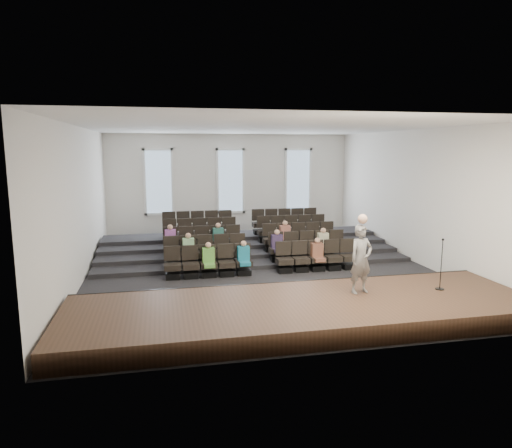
{
  "coord_description": "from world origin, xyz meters",
  "views": [
    {
      "loc": [
        -3.45,
        -15.53,
        4.27
      ],
      "look_at": [
        -0.06,
        0.5,
        1.57
      ],
      "focal_mm": 32.0,
      "sensor_mm": 36.0,
      "label": 1
    }
  ],
  "objects": [
    {
      "name": "windows",
      "position": [
        0.0,
        6.95,
        2.7
      ],
      "size": [
        8.44,
        0.1,
        3.24
      ],
      "color": "white",
      "rests_on": "wall_back"
    },
    {
      "name": "stage_lip",
      "position": [
        0.0,
        -3.33,
        0.25
      ],
      "size": [
        11.8,
        0.06,
        0.52
      ],
      "primitive_type": "cube",
      "color": "black",
      "rests_on": "ground"
    },
    {
      "name": "seating_rows",
      "position": [
        -0.0,
        1.54,
        0.68
      ],
      "size": [
        6.8,
        4.7,
        1.67
      ],
      "color": "black",
      "rests_on": "ground"
    },
    {
      "name": "risers",
      "position": [
        0.0,
        3.17,
        0.2
      ],
      "size": [
        11.8,
        4.8,
        0.6
      ],
      "color": "black",
      "rests_on": "ground"
    },
    {
      "name": "wall_front",
      "position": [
        0.0,
        -7.02,
        2.5
      ],
      "size": [
        12.0,
        0.04,
        5.0
      ],
      "primitive_type": "cube",
      "color": "silver",
      "rests_on": "ground"
    },
    {
      "name": "speaker",
      "position": [
        1.66,
        -4.69,
        1.41
      ],
      "size": [
        0.74,
        0.57,
        1.82
      ],
      "primitive_type": "imported",
      "rotation": [
        0.0,
        0.0,
        0.22
      ],
      "color": "slate",
      "rests_on": "stage"
    },
    {
      "name": "stage",
      "position": [
        0.0,
        -5.1,
        0.25
      ],
      "size": [
        11.8,
        3.6,
        0.5
      ],
      "primitive_type": "cube",
      "color": "#432A1C",
      "rests_on": "ground"
    },
    {
      "name": "ground",
      "position": [
        0.0,
        0.0,
        0.0
      ],
      "size": [
        14.0,
        14.0,
        0.0
      ],
      "primitive_type": "plane",
      "color": "black",
      "rests_on": "ground"
    },
    {
      "name": "ceiling",
      "position": [
        0.0,
        0.0,
        5.01
      ],
      "size": [
        12.0,
        14.0,
        0.02
      ],
      "primitive_type": "cube",
      "color": "white",
      "rests_on": "ground"
    },
    {
      "name": "wall_right",
      "position": [
        6.02,
        0.0,
        2.5
      ],
      "size": [
        0.04,
        14.0,
        5.0
      ],
      "primitive_type": "cube",
      "color": "silver",
      "rests_on": "ground"
    },
    {
      "name": "audience",
      "position": [
        -0.35,
        0.45,
        0.83
      ],
      "size": [
        6.05,
        2.64,
        1.1
      ],
      "color": "#5EA542",
      "rests_on": "seating_rows"
    },
    {
      "name": "wall_back",
      "position": [
        0.0,
        7.02,
        2.5
      ],
      "size": [
        12.0,
        0.04,
        5.0
      ],
      "primitive_type": "cube",
      "color": "silver",
      "rests_on": "ground"
    },
    {
      "name": "wall_left",
      "position": [
        -6.02,
        0.0,
        2.5
      ],
      "size": [
        0.04,
        14.0,
        5.0
      ],
      "primitive_type": "cube",
      "color": "silver",
      "rests_on": "ground"
    },
    {
      "name": "mic_stand",
      "position": [
        3.92,
        -4.87,
        0.92
      ],
      "size": [
        0.24,
        0.24,
        1.41
      ],
      "color": "black",
      "rests_on": "stage"
    }
  ]
}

